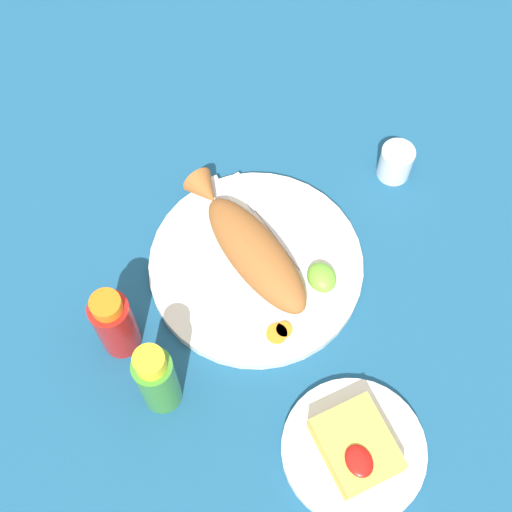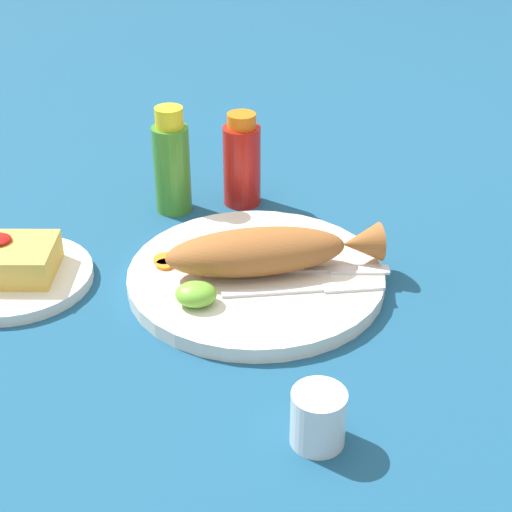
% 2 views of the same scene
% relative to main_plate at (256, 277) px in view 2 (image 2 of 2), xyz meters
% --- Properties ---
extents(ground_plane, '(4.00, 4.00, 0.00)m').
position_rel_main_plate_xyz_m(ground_plane, '(0.00, 0.00, -0.01)').
color(ground_plane, navy).
extents(main_plate, '(0.30, 0.30, 0.02)m').
position_rel_main_plate_xyz_m(main_plate, '(0.00, 0.00, 0.00)').
color(main_plate, silver).
rests_on(main_plate, ground_plane).
extents(fried_fish, '(0.26, 0.11, 0.05)m').
position_rel_main_plate_xyz_m(fried_fish, '(-0.01, -0.00, 0.03)').
color(fried_fish, '#935628').
rests_on(fried_fish, main_plate).
extents(fork_near, '(0.19, 0.02, 0.00)m').
position_rel_main_plate_xyz_m(fork_near, '(-0.08, -0.00, 0.01)').
color(fork_near, silver).
rests_on(fork_near, main_plate).
extents(fork_far, '(0.19, 0.04, 0.00)m').
position_rel_main_plate_xyz_m(fork_far, '(-0.07, 0.04, 0.01)').
color(fork_far, silver).
rests_on(fork_far, main_plate).
extents(carrot_slice_near, '(0.03, 0.03, 0.00)m').
position_rel_main_plate_xyz_m(carrot_slice_near, '(0.11, -0.02, 0.01)').
color(carrot_slice_near, orange).
rests_on(carrot_slice_near, main_plate).
extents(carrot_slice_mid, '(0.02, 0.02, 0.00)m').
position_rel_main_plate_xyz_m(carrot_slice_mid, '(0.11, -0.01, 0.01)').
color(carrot_slice_mid, orange).
rests_on(carrot_slice_mid, main_plate).
extents(lime_wedge_main, '(0.05, 0.04, 0.03)m').
position_rel_main_plate_xyz_m(lime_wedge_main, '(0.07, 0.07, 0.02)').
color(lime_wedge_main, '#6BB233').
rests_on(lime_wedge_main, main_plate).
extents(hot_sauce_bottle_red, '(0.05, 0.05, 0.13)m').
position_rel_main_plate_xyz_m(hot_sauce_bottle_red, '(0.02, -0.21, 0.05)').
color(hot_sauce_bottle_red, '#B21914').
rests_on(hot_sauce_bottle_red, ground_plane).
extents(hot_sauce_bottle_green, '(0.05, 0.05, 0.15)m').
position_rel_main_plate_xyz_m(hot_sauce_bottle_green, '(0.12, -0.19, 0.06)').
color(hot_sauce_bottle_green, '#3D8428').
rests_on(hot_sauce_bottle_green, ground_plane).
extents(salt_cup, '(0.05, 0.05, 0.05)m').
position_rel_main_plate_xyz_m(salt_cup, '(-0.06, 0.26, 0.01)').
color(salt_cup, silver).
rests_on(salt_cup, ground_plane).
extents(side_plate_fries, '(0.18, 0.18, 0.01)m').
position_rel_main_plate_xyz_m(side_plate_fries, '(0.29, 0.00, -0.00)').
color(side_plate_fries, silver).
rests_on(side_plate_fries, ground_plane).
extents(fries_pile, '(0.10, 0.08, 0.04)m').
position_rel_main_plate_xyz_m(fries_pile, '(0.29, 0.00, 0.02)').
color(fries_pile, gold).
rests_on(fries_pile, side_plate_fries).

